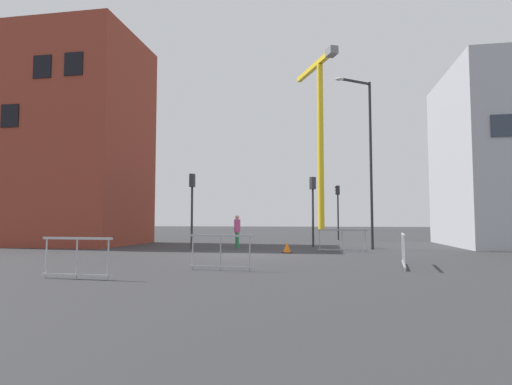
{
  "coord_description": "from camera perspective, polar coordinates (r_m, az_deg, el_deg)",
  "views": [
    {
      "loc": [
        3.56,
        -17.8,
        1.52
      ],
      "look_at": [
        0.0,
        3.46,
        2.96
      ],
      "focal_mm": 29.02,
      "sensor_mm": 36.0,
      "label": 1
    }
  ],
  "objects": [
    {
      "name": "ground",
      "position": [
        18.22,
        -1.82,
        -8.62
      ],
      "size": [
        160.0,
        160.0,
        0.0
      ],
      "primitive_type": "plane",
      "color": "#333335"
    },
    {
      "name": "streetlamp_tall",
      "position": [
        22.48,
        15.05,
        5.64
      ],
      "size": [
        1.89,
        1.31,
        8.84
      ],
      "color": "#232326",
      "rests_on": "ground"
    },
    {
      "name": "safety_barrier_mid_span",
      "position": [
        20.43,
        11.81,
        -6.44
      ],
      "size": [
        2.39,
        0.12,
        1.08
      ],
      "color": "gray",
      "rests_on": "ground"
    },
    {
      "name": "traffic_cone_on_verge",
      "position": [
        19.48,
        4.31,
        -7.61
      ],
      "size": [
        0.51,
        0.51,
        0.51
      ],
      "color": "black",
      "rests_on": "ground"
    },
    {
      "name": "pedestrian_walking",
      "position": [
        22.8,
        -2.61,
        -5.02
      ],
      "size": [
        0.34,
        0.34,
        1.79
      ],
      "color": "#2D844C",
      "rests_on": "ground"
    },
    {
      "name": "safety_barrier_rear",
      "position": [
        12.72,
        -4.9,
        -8.14
      ],
      "size": [
        2.05,
        0.31,
        1.08
      ],
      "color": "#9EA0A5",
      "rests_on": "ground"
    },
    {
      "name": "construction_crane",
      "position": [
        62.87,
        8.81,
        9.66
      ],
      "size": [
        6.53,
        12.38,
        25.66
      ],
      "color": "yellow",
      "rests_on": "ground"
    },
    {
      "name": "traffic_light_near",
      "position": [
        22.17,
        -8.8,
        -0.81
      ],
      "size": [
        0.26,
        0.38,
        3.98
      ],
      "color": "#2D2D30",
      "rests_on": "ground"
    },
    {
      "name": "safety_barrier_front",
      "position": [
        11.78,
        -23.48,
        -8.19
      ],
      "size": [
        2.01,
        0.15,
        1.08
      ],
      "color": "#B2B5BA",
      "rests_on": "ground"
    },
    {
      "name": "brick_building",
      "position": [
        29.23,
        -25.03,
        6.46
      ],
      "size": [
        9.57,
        6.89,
        13.12
      ],
      "color": "brown",
      "rests_on": "ground"
    },
    {
      "name": "traffic_light_island",
      "position": [
        32.41,
        11.21,
        -1.51
      ],
      "size": [
        0.39,
        0.29,
        4.18
      ],
      "color": "#232326",
      "rests_on": "ground"
    },
    {
      "name": "traffic_light_verge",
      "position": [
        23.78,
        7.85,
        -1.01
      ],
      "size": [
        0.38,
        0.36,
        3.98
      ],
      "color": "#2D2D30",
      "rests_on": "ground"
    },
    {
      "name": "safety_barrier_right_run",
      "position": [
        14.3,
        19.66,
        -7.45
      ],
      "size": [
        0.39,
        2.34,
        1.08
      ],
      "color": "#B2B5BA",
      "rests_on": "ground"
    }
  ]
}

